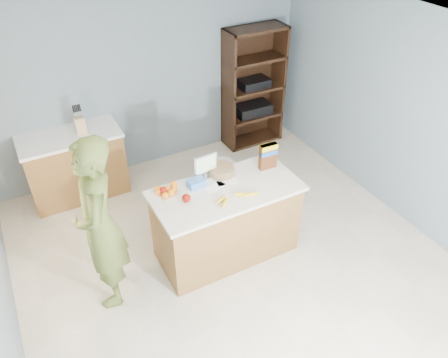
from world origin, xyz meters
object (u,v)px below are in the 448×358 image
person (100,226)px  tv (205,164)px  cereal_box (268,154)px  shelving_unit (252,89)px  counter_peninsula (226,224)px

person → tv: bearing=115.5°
tv → cereal_box: bearing=-13.8°
tv → shelving_unit: bearing=46.8°
shelving_unit → person: size_ratio=0.98×
counter_peninsula → cereal_box: (0.59, 0.13, 0.66)m
person → tv: 1.26m
counter_peninsula → cereal_box: size_ratio=5.24×
cereal_box → tv: bearing=166.2°
tv → cereal_box: (0.68, -0.17, 0.01)m
shelving_unit → cereal_box: 2.15m
counter_peninsula → shelving_unit: 2.61m
shelving_unit → person: bearing=-144.9°
tv → counter_peninsula: bearing=-73.4°
counter_peninsula → person: 1.41m
counter_peninsula → cereal_box: cereal_box is taller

